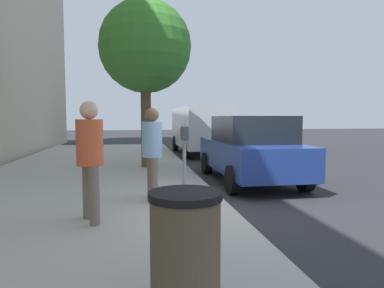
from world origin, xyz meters
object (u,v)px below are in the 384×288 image
object	(u,v)px
parked_van_far	(200,127)
street_tree	(145,47)
parked_sedan_near	(250,149)
trash_bin	(185,254)
parking_meter	(184,147)
pedestrian_at_meter	(152,146)
pedestrian_bystander	(90,151)

from	to	relation	value
parked_van_far	street_tree	world-z (taller)	street_tree
parked_sedan_near	trash_bin	world-z (taller)	parked_sedan_near
parked_sedan_near	parked_van_far	bearing A→B (deg)	-0.00
parking_meter	parked_van_far	size ratio (longest dim) A/B	0.27
parking_meter	parked_sedan_near	size ratio (longest dim) A/B	0.32
parking_meter	trash_bin	world-z (taller)	parking_meter
parking_meter	parked_van_far	bearing A→B (deg)	-12.78
parking_meter	pedestrian_at_meter	size ratio (longest dim) A/B	0.80
pedestrian_at_meter	street_tree	xyz separation A→B (m)	(4.48, -0.04, 2.71)
street_tree	trash_bin	bearing A→B (deg)	-179.88
parked_sedan_near	trash_bin	bearing A→B (deg)	156.58
trash_bin	street_tree	bearing A→B (deg)	0.12
pedestrian_bystander	parked_van_far	bearing A→B (deg)	48.88
parked_sedan_near	street_tree	world-z (taller)	street_tree
pedestrian_bystander	parked_sedan_near	size ratio (longest dim) A/B	0.42
pedestrian_bystander	street_tree	xyz separation A→B (m)	(5.67, -1.03, 2.66)
pedestrian_at_meter	parking_meter	bearing A→B (deg)	4.12
parking_meter	pedestrian_bystander	bearing A→B (deg)	128.46
parked_sedan_near	street_tree	xyz separation A→B (m)	(2.23, 2.68, 3.01)
pedestrian_bystander	trash_bin	size ratio (longest dim) A/B	1.81
pedestrian_at_meter	pedestrian_bystander	size ratio (longest dim) A/B	0.96
parking_meter	street_tree	world-z (taller)	street_tree
parking_meter	pedestrian_at_meter	world-z (taller)	pedestrian_at_meter
parked_sedan_near	trash_bin	size ratio (longest dim) A/B	4.36
pedestrian_at_meter	pedestrian_bystander	distance (m)	1.55
parking_meter	street_tree	size ratio (longest dim) A/B	0.27
parked_van_far	parked_sedan_near	bearing A→B (deg)	180.00
trash_bin	pedestrian_at_meter	bearing A→B (deg)	0.88
street_tree	trash_bin	world-z (taller)	street_tree
pedestrian_bystander	street_tree	size ratio (longest dim) A/B	0.35
pedestrian_bystander	parked_sedan_near	xyz separation A→B (m)	(3.44, -3.71, -0.35)
pedestrian_bystander	street_tree	world-z (taller)	street_tree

